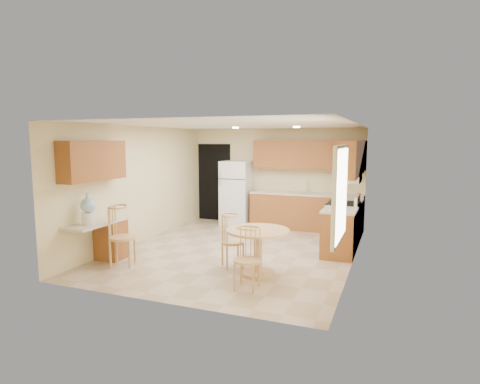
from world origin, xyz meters
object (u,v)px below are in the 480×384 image
at_px(refrigerator, 237,193).
at_px(chair_table_b, 245,254).
at_px(chair_table_a, 231,236).
at_px(water_crock, 88,210).
at_px(stove, 343,224).
at_px(chair_desk, 118,231).
at_px(dining_table, 258,245).

relative_size(refrigerator, chair_table_b, 1.81).
distance_m(refrigerator, chair_table_a, 3.66).
bearing_deg(refrigerator, chair_table_a, -69.94).
height_order(chair_table_a, water_crock, water_crock).
height_order(refrigerator, chair_table_a, refrigerator).
xyz_separation_m(refrigerator, chair_table_a, (1.25, -3.43, -0.27)).
relative_size(stove, chair_table_b, 1.18).
bearing_deg(chair_table_b, chair_desk, -7.00).
height_order(dining_table, water_crock, water_crock).
height_order(chair_table_a, chair_desk, chair_desk).
bearing_deg(refrigerator, chair_desk, -98.38).
relative_size(chair_table_b, water_crock, 1.72).
bearing_deg(chair_desk, dining_table, 80.96).
relative_size(refrigerator, water_crock, 3.12).
bearing_deg(chair_desk, chair_table_b, 63.67).
bearing_deg(chair_table_a, chair_desk, -110.16).
bearing_deg(chair_table_b, stove, -109.13).
height_order(chair_table_a, chair_table_b, chair_table_a).
bearing_deg(chair_desk, chair_table_a, 88.75).
relative_size(refrigerator, dining_table, 1.61).
bearing_deg(chair_desk, water_crock, -86.33).
distance_m(refrigerator, stove, 3.14).
xyz_separation_m(refrigerator, chair_desk, (-0.60, -4.07, -0.19)).
bearing_deg(refrigerator, stove, -22.99).
distance_m(chair_table_a, chair_table_b, 1.08).
bearing_deg(water_crock, refrigerator, 76.20).
bearing_deg(refrigerator, water_crock, -103.80).
bearing_deg(chair_table_a, stove, 104.56).
xyz_separation_m(dining_table, chair_desk, (-2.40, -0.48, 0.14)).
bearing_deg(chair_desk, refrigerator, 151.33).
bearing_deg(water_crock, stove, 37.88).
bearing_deg(water_crock, dining_table, 13.37).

